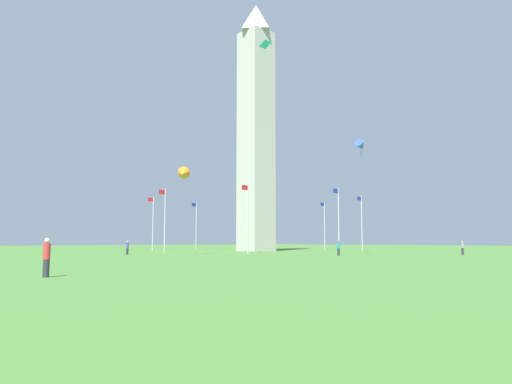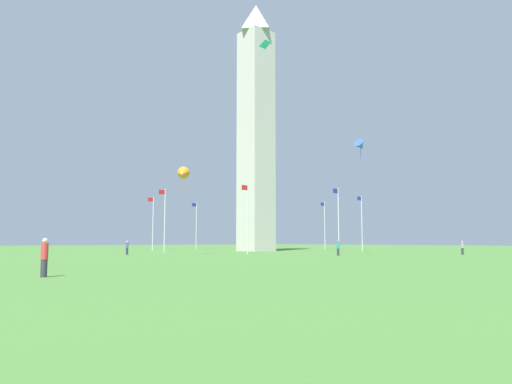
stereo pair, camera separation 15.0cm
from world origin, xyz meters
TOP-DOWN VIEW (x-y plane):
  - ground_plane at (0.00, 0.00)m, footprint 260.00×260.00m
  - obelisk_monument at (0.00, 0.00)m, footprint 4.66×4.66m
  - flagpole_n at (17.38, 0.00)m, footprint 1.12×0.14m
  - flagpole_ne at (12.30, 12.25)m, footprint 1.12×0.14m
  - flagpole_e at (0.05, 17.32)m, footprint 1.12×0.14m
  - flagpole_se at (-12.20, 12.25)m, footprint 1.12×0.14m
  - flagpole_s at (-17.27, 0.00)m, footprint 1.12×0.14m
  - flagpole_sw at (-12.20, -12.25)m, footprint 1.12×0.14m
  - flagpole_w at (0.05, -17.32)m, footprint 1.12×0.14m
  - flagpole_nw at (12.30, -12.25)m, footprint 1.12×0.14m
  - person_teal_shirt at (9.52, 24.88)m, footprint 0.32×0.32m
  - person_blue_shirt at (25.75, 5.48)m, footprint 0.32×0.32m
  - person_red_shirt at (45.83, 37.25)m, footprint 0.32×0.32m
  - person_gray_shirt at (-4.39, 32.66)m, footprint 0.32×0.32m
  - kite_orange_delta at (22.27, 12.14)m, footprint 2.24×2.25m
  - kite_blue_delta at (9.45, 28.24)m, footprint 1.61×1.27m
  - kite_cyan_diamond at (5.26, 8.04)m, footprint 1.56×1.38m

SIDE VIEW (x-z plane):
  - ground_plane at x=0.00m, z-range 0.00..0.00m
  - person_gray_shirt at x=-4.39m, z-range -0.01..1.64m
  - person_blue_shirt at x=25.75m, z-range -0.01..1.65m
  - person_teal_shirt at x=9.52m, z-range 0.00..1.75m
  - person_red_shirt at x=45.83m, z-range 0.00..1.78m
  - flagpole_n at x=17.38m, z-range 0.40..9.42m
  - flagpole_ne at x=12.30m, z-range 0.40..9.42m
  - flagpole_e at x=0.05m, z-range 0.40..9.42m
  - flagpole_se at x=-12.20m, z-range 0.40..9.42m
  - flagpole_s at x=-17.27m, z-range 0.40..9.42m
  - flagpole_sw at x=-12.20m, z-range 0.40..9.42m
  - flagpole_w at x=0.05m, z-range 0.40..9.42m
  - flagpole_nw at x=12.30m, z-range 0.40..9.42m
  - kite_orange_delta at x=22.27m, z-range 8.06..11.02m
  - kite_blue_delta at x=9.45m, z-range 10.99..13.36m
  - obelisk_monument at x=0.00m, z-range 0.00..42.33m
  - kite_cyan_diamond at x=5.26m, z-range 30.06..32.47m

